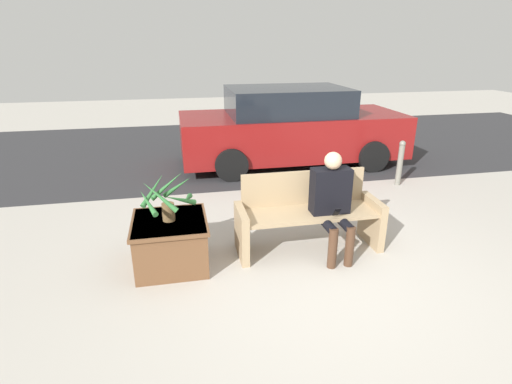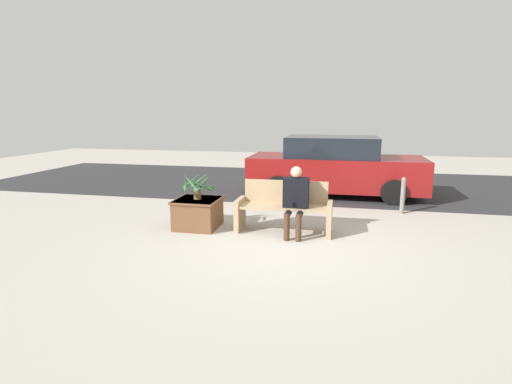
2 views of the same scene
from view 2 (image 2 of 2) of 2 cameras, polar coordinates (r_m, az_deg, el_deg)
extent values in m
plane|color=#ADA89E|center=(6.81, 3.34, -7.39)|extent=(30.00, 30.00, 0.00)
cube|color=#2D2D30|center=(12.48, 7.57, 1.21)|extent=(20.00, 6.00, 0.01)
cube|color=tan|center=(7.52, -2.34, -3.17)|extent=(0.09, 0.58, 0.60)
cube|color=tan|center=(7.29, 10.43, -3.82)|extent=(0.09, 0.58, 0.60)
cube|color=tan|center=(7.32, 3.96, -2.16)|extent=(1.57, 0.53, 0.04)
cube|color=tan|center=(7.53, 4.29, 0.05)|extent=(1.57, 0.04, 0.43)
cube|color=black|center=(7.18, 5.74, -0.07)|extent=(0.45, 0.22, 0.54)
sphere|color=tan|center=(7.10, 5.78, 2.84)|extent=(0.20, 0.20, 0.20)
cylinder|color=black|center=(7.06, 4.66, -2.96)|extent=(0.11, 0.42, 0.11)
cylinder|color=black|center=(7.04, 6.32, -3.04)|extent=(0.11, 0.42, 0.11)
cylinder|color=#472D1E|center=(6.92, 4.40, -5.01)|extent=(0.10, 0.10, 0.48)
cylinder|color=#472D1E|center=(6.89, 6.09, -5.10)|extent=(0.10, 0.10, 0.48)
cube|color=black|center=(7.00, 5.49, -1.85)|extent=(0.07, 0.09, 0.12)
cube|color=brown|center=(7.73, -8.29, -3.03)|extent=(0.78, 0.80, 0.56)
cube|color=brown|center=(7.67, -8.35, -1.15)|extent=(0.83, 0.85, 0.04)
cylinder|color=brown|center=(7.65, -8.37, -0.27)|extent=(0.14, 0.14, 0.20)
cone|color=#2D6B33|center=(7.51, -6.95, 0.79)|extent=(0.13, 0.46, 0.17)
cone|color=#2D6B33|center=(7.70, -7.26, 1.61)|extent=(0.35, 0.30, 0.32)
cone|color=#2D6B33|center=(7.76, -7.97, 1.75)|extent=(0.39, 0.06, 0.34)
cone|color=#2D6B33|center=(7.76, -9.17, 1.58)|extent=(0.29, 0.36, 0.30)
cone|color=#2D6B33|center=(7.61, -10.04, 0.87)|extent=(0.23, 0.44, 0.18)
cone|color=#2D6B33|center=(7.48, -9.33, 1.35)|extent=(0.38, 0.20, 0.34)
cone|color=#2D6B33|center=(7.42, -7.88, 0.95)|extent=(0.37, 0.33, 0.25)
cube|color=maroon|center=(10.79, 11.26, 2.78)|extent=(4.50, 1.80, 0.83)
cube|color=black|center=(10.72, 10.80, 6.40)|extent=(2.34, 1.66, 0.53)
cylinder|color=black|center=(10.03, 19.07, -0.06)|extent=(0.61, 0.18, 0.61)
cylinder|color=black|center=(11.79, 18.09, 1.64)|extent=(0.61, 0.18, 0.61)
cylinder|color=black|center=(10.08, 3.13, 0.61)|extent=(0.61, 0.18, 0.61)
cylinder|color=black|center=(11.83, 4.52, 2.20)|extent=(0.61, 0.18, 0.61)
cylinder|color=slate|center=(9.25, 20.21, -0.72)|extent=(0.10, 0.10, 0.72)
sphere|color=slate|center=(9.18, 20.38, 1.67)|extent=(0.11, 0.11, 0.11)
camera|label=1|loc=(3.84, -29.93, 13.37)|focal=28.00mm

